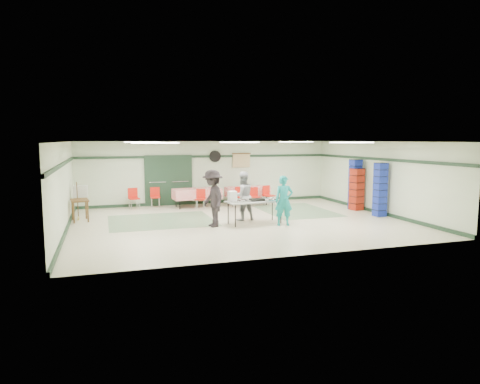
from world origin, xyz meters
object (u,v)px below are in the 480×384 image
object	(u,v)px
chair_b	(240,195)
chair_loose_a	(155,195)
chair_c	(268,193)
chair_d	(201,197)
crate_stack_blue_a	(355,185)
printer_table	(80,203)
volunteer_teal	(284,201)
office_printer	(80,191)
volunteer_dark	(213,198)
crate_stack_blue_b	(380,190)
dining_table_a	(247,191)
chair_loose_b	(133,196)
serving_table	(255,202)
crate_stack_red	(357,189)
broom	(78,200)
dining_table_b	(197,193)
volunteer_grey	(243,196)
chair_a	(254,195)

from	to	relation	value
chair_b	chair_loose_a	bearing A→B (deg)	149.46
chair_c	chair_d	world-z (taller)	chair_c
crate_stack_blue_a	printer_table	xyz separation A→B (m)	(-10.30, 0.74, -0.36)
volunteer_teal	office_printer	world-z (taller)	volunteer_teal
volunteer_dark	volunteer_teal	bearing A→B (deg)	69.74
volunteer_dark	crate_stack_blue_b	distance (m)	6.21
chair_c	crate_stack_blue_a	distance (m)	3.57
dining_table_a	chair_c	size ratio (longest dim) A/B	2.16
chair_loose_b	dining_table_a	bearing A→B (deg)	-14.71
serving_table	office_printer	xyz separation A→B (m)	(-5.54, 3.01, 0.22)
serving_table	dining_table_a	size ratio (longest dim) A/B	1.07
crate_stack_red	broom	size ratio (longest dim) A/B	1.26
chair_b	printer_table	xyz separation A→B (m)	(-6.15, -1.23, 0.12)
dining_table_b	chair_b	bearing A→B (deg)	-22.55
serving_table	volunteer_grey	bearing A→B (deg)	101.12
dining_table_a	chair_b	bearing A→B (deg)	-131.93
dining_table_a	printer_table	xyz separation A→B (m)	(-6.65, -1.80, 0.07)
volunteer_grey	chair_c	distance (m)	3.45
dining_table_b	chair_loose_a	world-z (taller)	chair_loose_a
printer_table	crate_stack_red	bearing A→B (deg)	-11.56
volunteer_dark	chair_c	bearing A→B (deg)	129.31
volunteer_dark	crate_stack_red	xyz separation A→B (m)	(6.21, 1.44, -0.09)
crate_stack_red	office_printer	distance (m)	10.43
serving_table	chair_loose_a	size ratio (longest dim) A/B	2.40
chair_loose_b	crate_stack_blue_b	size ratio (longest dim) A/B	0.43
volunteer_teal	crate_stack_blue_a	size ratio (longest dim) A/B	0.81
dining_table_b	chair_c	bearing A→B (deg)	-15.15
crate_stack_red	broom	distance (m)	10.44
crate_stack_blue_a	broom	size ratio (longest dim) A/B	1.52
volunteer_grey	dining_table_b	distance (m)	3.48
volunteer_dark	dining_table_b	size ratio (longest dim) A/B	0.92
crate_stack_red	volunteer_grey	bearing A→B (deg)	-172.09
crate_stack_red	office_printer	xyz separation A→B (m)	(-10.30, 1.64, 0.11)
chair_d	broom	xyz separation A→B (m)	(-4.56, -0.96, 0.19)
chair_loose_a	crate_stack_red	world-z (taller)	crate_stack_red
crate_stack_red	chair_c	bearing A→B (deg)	144.57
chair_a	crate_stack_blue_b	size ratio (longest dim) A/B	0.41
chair_a	chair_d	size ratio (longest dim) A/B	0.99
volunteer_grey	chair_d	world-z (taller)	volunteer_grey
dining_table_b	dining_table_a	bearing A→B (deg)	-3.98
serving_table	volunteer_teal	world-z (taller)	volunteer_teal
broom	chair_loose_b	bearing A→B (deg)	30.81
volunteer_dark	chair_a	bearing A→B (deg)	135.06
broom	chair_loose_a	bearing A→B (deg)	23.50
dining_table_a	chair_loose_a	world-z (taller)	chair_loose_a
volunteer_teal	office_printer	distance (m)	7.28
chair_loose_b	broom	size ratio (longest dim) A/B	0.64
chair_c	chair_loose_b	distance (m)	5.51
crate_stack_blue_b	chair_c	bearing A→B (deg)	129.33
volunteer_dark	dining_table_a	bearing A→B (deg)	140.12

